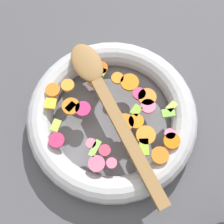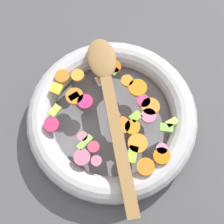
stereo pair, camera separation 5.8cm
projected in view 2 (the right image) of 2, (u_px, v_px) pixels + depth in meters
ground_plane at (112, 121)px, 0.63m from camera, size 4.00×4.00×0.00m
skillet at (112, 117)px, 0.61m from camera, size 0.33×0.33×0.05m
chopped_vegetables at (114, 115)px, 0.58m from camera, size 0.28×0.22×0.01m
wooden_spoon at (110, 101)px, 0.58m from camera, size 0.26×0.29×0.01m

